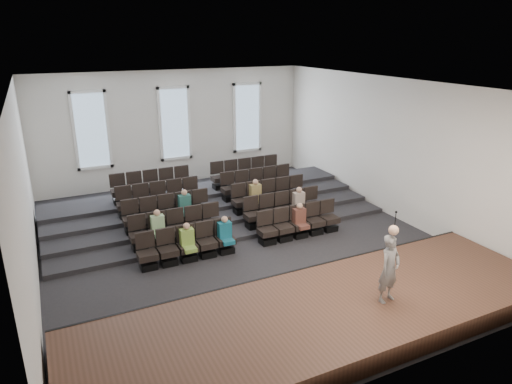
# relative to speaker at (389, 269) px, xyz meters

# --- Properties ---
(ground) EXTENTS (14.00, 14.00, 0.00)m
(ground) POSITION_rel_speaker_xyz_m (-1.36, 5.48, -1.32)
(ground) COLOR black
(ground) RESTS_ON ground
(ceiling) EXTENTS (12.00, 14.00, 0.02)m
(ceiling) POSITION_rel_speaker_xyz_m (-1.36, 5.48, 3.69)
(ceiling) COLOR white
(ceiling) RESTS_ON ground
(wall_back) EXTENTS (12.00, 0.04, 5.00)m
(wall_back) POSITION_rel_speaker_xyz_m (-1.36, 12.50, 1.18)
(wall_back) COLOR silver
(wall_back) RESTS_ON ground
(wall_front) EXTENTS (12.00, 0.04, 5.00)m
(wall_front) POSITION_rel_speaker_xyz_m (-1.36, -1.54, 1.18)
(wall_front) COLOR silver
(wall_front) RESTS_ON ground
(wall_left) EXTENTS (0.04, 14.00, 5.00)m
(wall_left) POSITION_rel_speaker_xyz_m (-7.38, 5.48, 1.18)
(wall_left) COLOR silver
(wall_left) RESTS_ON ground
(wall_right) EXTENTS (0.04, 14.00, 5.00)m
(wall_right) POSITION_rel_speaker_xyz_m (4.66, 5.48, 1.18)
(wall_right) COLOR silver
(wall_right) RESTS_ON ground
(stage) EXTENTS (11.80, 3.60, 0.50)m
(stage) POSITION_rel_speaker_xyz_m (-1.36, 0.38, -1.07)
(stage) COLOR #4A2D1F
(stage) RESTS_ON ground
(stage_lip) EXTENTS (11.80, 0.06, 0.52)m
(stage_lip) POSITION_rel_speaker_xyz_m (-1.36, 2.15, -1.07)
(stage_lip) COLOR black
(stage_lip) RESTS_ON ground
(risers) EXTENTS (11.80, 4.80, 0.60)m
(risers) POSITION_rel_speaker_xyz_m (-1.36, 8.65, -1.12)
(risers) COLOR black
(risers) RESTS_ON ground
(seating_rows) EXTENTS (6.80, 4.70, 1.67)m
(seating_rows) POSITION_rel_speaker_xyz_m (-1.36, 7.02, -0.64)
(seating_rows) COLOR black
(seating_rows) RESTS_ON ground
(windows) EXTENTS (8.44, 0.10, 3.24)m
(windows) POSITION_rel_speaker_xyz_m (-1.36, 12.43, 1.38)
(windows) COLOR white
(windows) RESTS_ON wall_back
(audience) EXTENTS (5.45, 2.64, 1.10)m
(audience) POSITION_rel_speaker_xyz_m (-1.47, 5.78, -0.51)
(audience) COLOR #7EA341
(audience) RESTS_ON seating_rows
(speaker) EXTENTS (0.67, 0.51, 1.64)m
(speaker) POSITION_rel_speaker_xyz_m (0.00, 0.00, 0.00)
(speaker) COLOR slate
(speaker) RESTS_ON stage
(mic_stand) EXTENTS (0.24, 0.24, 1.44)m
(mic_stand) POSITION_rel_speaker_xyz_m (1.52, 1.55, -0.39)
(mic_stand) COLOR black
(mic_stand) RESTS_ON stage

